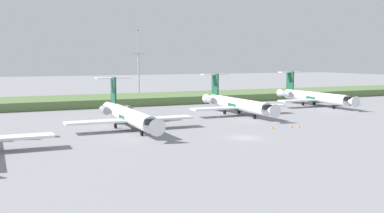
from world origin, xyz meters
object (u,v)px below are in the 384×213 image
Objects in this scene: safety_cone_mid_marker at (291,126)px; regional_jet_third at (236,103)px; regional_jet_second at (128,115)px; safety_cone_front_marker at (272,127)px; safety_cone_rear_marker at (299,126)px; regional_jet_fourth at (313,96)px; antenna_mast at (139,70)px.

regional_jet_third is at bearing 89.35° from safety_cone_mid_marker.
regional_jet_second is 26.18m from safety_cone_front_marker.
safety_cone_rear_marker is (29.33, -10.88, -2.26)m from regional_jet_second.
regional_jet_second is at bearing 156.76° from safety_cone_front_marker.
safety_cone_rear_marker is (1.18, -21.46, -2.26)m from regional_jet_third.
regional_jet_third is at bearing 93.14° from safety_cone_rear_marker.
safety_cone_front_marker is at bearing 173.77° from safety_cone_rear_marker.
regional_jet_fourth is 41.12m from safety_cone_mid_marker.
regional_jet_third is (28.16, 10.58, 0.00)m from regional_jet_second.
regional_jet_second is 63.07m from antenna_mast.
antenna_mast is at bearing 71.01° from regional_jet_second.
antenna_mast reaches higher than regional_jet_second.
regional_jet_third is 56.36× the size of safety_cone_rear_marker.
safety_cone_front_marker is at bearing 176.65° from safety_cone_mid_marker.
regional_jet_second is 1.00× the size of regional_jet_fourth.
antenna_mast is at bearing 99.02° from regional_jet_third.
safety_cone_rear_marker is (8.92, -70.19, -8.79)m from antenna_mast.
safety_cone_mid_marker is at bearing -3.35° from safety_cone_front_marker.
regional_jet_second and regional_jet_third have the same top height.
regional_jet_fourth is (28.44, 8.27, 0.00)m from regional_jet_third.
regional_jet_second is 59.65m from regional_jet_fourth.
regional_jet_third is at bearing 20.60° from regional_jet_second.
regional_jet_third is 21.23m from safety_cone_mid_marker.
regional_jet_third is 29.62m from regional_jet_fourth.
regional_jet_third is at bearing 78.65° from safety_cone_front_marker.
safety_cone_rear_marker is (1.41, -0.35, 0.00)m from safety_cone_mid_marker.
regional_jet_fourth is 1.42× the size of antenna_mast.
regional_jet_third is 21.61m from safety_cone_rear_marker.
regional_jet_fourth is 56.36× the size of safety_cone_mid_marker.
regional_jet_second is at bearing -161.57° from regional_jet_fourth.
regional_jet_third is at bearing -80.98° from antenna_mast.
safety_cone_front_marker is (-32.63, -29.15, -2.26)m from regional_jet_fourth.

